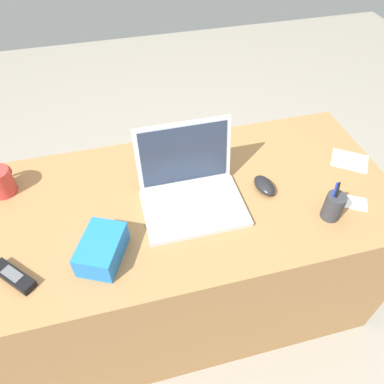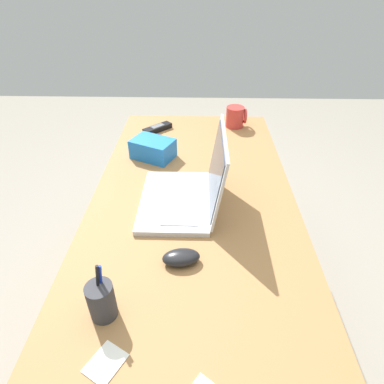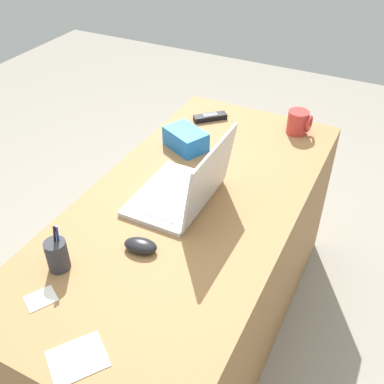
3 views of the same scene
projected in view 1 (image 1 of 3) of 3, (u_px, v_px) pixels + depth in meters
name	position (u px, v px, depth m)	size (l,w,h in m)	color
ground_plane	(189.00, 294.00, 1.79)	(6.00, 6.00, 0.00)	gray
desk	(188.00, 254.00, 1.53)	(1.50, 0.71, 0.70)	#9E7042
laptop	(191.00, 190.00, 1.23)	(0.34, 0.28, 0.26)	silver
computer_mouse	(264.00, 185.00, 1.29)	(0.06, 0.10, 0.04)	black
coffee_mug_white	(0.00, 181.00, 1.26)	(0.09, 0.10, 0.10)	#C63833
cordless_phone	(14.00, 276.00, 1.05)	(0.13, 0.14, 0.03)	black
pen_holder	(333.00, 206.00, 1.18)	(0.06, 0.06, 0.16)	#333338
snack_bag	(102.00, 249.00, 1.08)	(0.11, 0.17, 0.08)	blue
paper_note_near_laptop	(350.00, 161.00, 1.41)	(0.13, 0.11, 0.00)	white
paper_note_left	(355.00, 203.00, 1.26)	(0.08, 0.06, 0.00)	white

